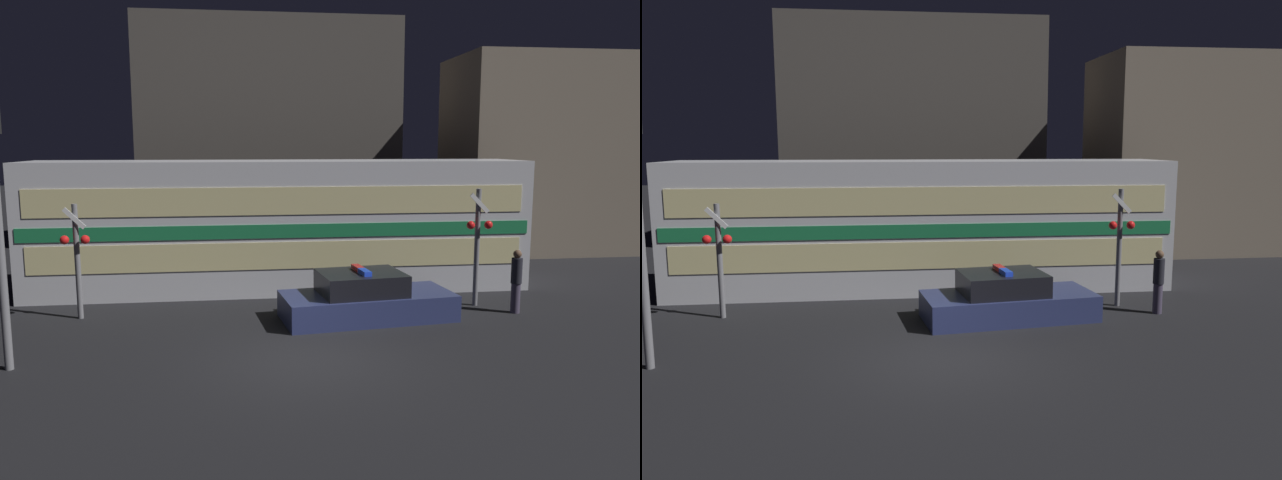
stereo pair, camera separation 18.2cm
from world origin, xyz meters
TOP-DOWN VIEW (x-y plane):
  - ground_plane at (0.00, 0.00)m, footprint 120.00×120.00m
  - train at (-0.06, 6.79)m, footprint 15.41×2.87m
  - police_car at (1.90, 2.88)m, footprint 4.67×2.45m
  - pedestrian at (6.07, 2.92)m, footprint 0.29×0.29m
  - crossing_signal_near at (5.28, 3.80)m, footprint 0.75×0.33m
  - crossing_signal_far at (-5.58, 3.84)m, footprint 0.75×0.33m
  - building_left at (0.00, 15.18)m, footprint 10.86×4.93m
  - building_center at (12.66, 12.90)m, footprint 9.70×4.93m

SIDE VIEW (x-z plane):
  - ground_plane at x=0.00m, z-range 0.00..0.00m
  - police_car at x=1.90m, z-range -0.18..1.20m
  - pedestrian at x=6.07m, z-range 0.02..1.77m
  - crossing_signal_far at x=-5.58m, z-range 0.20..3.24m
  - crossing_signal_near at x=5.28m, z-range 0.20..3.54m
  - train at x=-0.06m, z-range 0.00..4.05m
  - building_center at x=12.66m, z-range 0.00..8.20m
  - building_left at x=0.00m, z-range 0.00..9.70m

